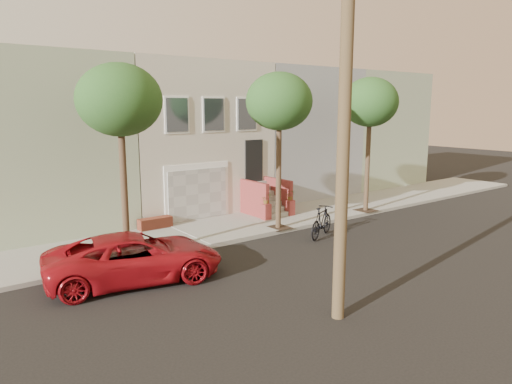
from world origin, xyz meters
TOP-DOWN VIEW (x-y plane):
  - ground at (0.00, 0.00)m, footprint 90.00×90.00m
  - sidewalk at (0.00, 5.35)m, footprint 40.00×3.70m
  - house_row at (0.00, 11.19)m, footprint 33.10×11.70m
  - tree_left at (-5.50, 3.90)m, footprint 2.70×2.57m
  - tree_mid at (1.00, 3.90)m, footprint 2.70×2.57m
  - tree_right at (6.50, 3.90)m, footprint 2.70×2.57m
  - pickup_truck at (-5.95, 2.13)m, footprint 5.50×3.37m
  - motorcycle at (1.80, 2.19)m, footprint 2.14×1.40m

SIDE VIEW (x-z plane):
  - ground at x=0.00m, z-range 0.00..0.00m
  - sidewalk at x=0.00m, z-range 0.00..0.15m
  - motorcycle at x=1.80m, z-range 0.00..1.25m
  - pickup_truck at x=-5.95m, z-range 0.00..1.42m
  - house_row at x=0.00m, z-range 0.14..7.14m
  - tree_left at x=-5.50m, z-range 2.11..8.41m
  - tree_mid at x=1.00m, z-range 2.11..8.41m
  - tree_right at x=6.50m, z-range 2.11..8.41m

